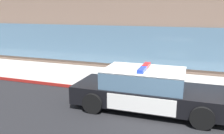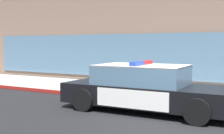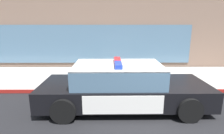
{
  "view_description": "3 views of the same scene",
  "coord_description": "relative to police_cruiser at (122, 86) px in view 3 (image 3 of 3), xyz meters",
  "views": [
    {
      "loc": [
        -0.02,
        -6.99,
        3.27
      ],
      "look_at": [
        -3.08,
        1.61,
        1.14
      ],
      "focal_mm": 38.45,
      "sensor_mm": 36.0,
      "label": 1
    },
    {
      "loc": [
        1.96,
        -7.61,
        1.99
      ],
      "look_at": [
        -3.06,
        1.46,
        1.21
      ],
      "focal_mm": 48.12,
      "sensor_mm": 36.0,
      "label": 2
    },
    {
      "loc": [
        -1.81,
        -4.62,
        2.59
      ],
      "look_at": [
        -1.78,
        1.37,
        1.13
      ],
      "focal_mm": 28.87,
      "sensor_mm": 36.0,
      "label": 3
    }
  ],
  "objects": [
    {
      "name": "ground",
      "position": [
        1.46,
        -0.67,
        -0.68
      ],
      "size": [
        48.0,
        48.0,
        0.0
      ],
      "primitive_type": "plane",
      "color": "black"
    },
    {
      "name": "sidewalk",
      "position": [
        1.46,
        2.93,
        -0.61
      ],
      "size": [
        48.0,
        3.59,
        0.15
      ],
      "primitive_type": "cube",
      "color": "#B2ADA3",
      "rests_on": "ground"
    },
    {
      "name": "curb_red_paint",
      "position": [
        1.46,
        1.12,
        -0.61
      ],
      "size": [
        28.8,
        0.04,
        0.14
      ],
      "primitive_type": "cube",
      "color": "maroon",
      "rests_on": "ground"
    },
    {
      "name": "storefront_building",
      "position": [
        -0.57,
        9.92,
        3.05
      ],
      "size": [
        25.76,
        10.4,
        7.47
      ],
      "color": "#7A6051",
      "rests_on": "ground"
    },
    {
      "name": "police_cruiser",
      "position": [
        0.0,
        0.0,
        0.0
      ],
      "size": [
        5.1,
        2.14,
        1.49
      ],
      "rotation": [
        0.0,
        0.0,
        0.01
      ],
      "color": "black",
      "rests_on": "ground"
    },
    {
      "name": "fire_hydrant",
      "position": [
        -1.83,
        1.73,
        -0.18
      ],
      "size": [
        0.34,
        0.39,
        0.73
      ],
      "color": "#4C994C",
      "rests_on": "sidewalk"
    }
  ]
}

